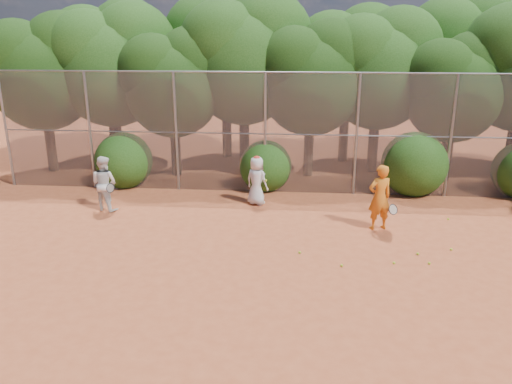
{
  "coord_description": "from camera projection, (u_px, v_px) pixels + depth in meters",
  "views": [
    {
      "loc": [
        0.1,
        -10.28,
        5.23
      ],
      "look_at": [
        -1.0,
        2.5,
        1.1
      ],
      "focal_mm": 35.0,
      "sensor_mm": 36.0,
      "label": 1
    }
  ],
  "objects": [
    {
      "name": "bush_2",
      "position": [
        414.0,
        161.0,
        16.67
      ],
      "size": [
        2.2,
        2.2,
        2.2
      ],
      "primitive_type": "sphere",
      "color": "#1A4010",
      "rests_on": "ground"
    },
    {
      "name": "tree_2",
      "position": [
        174.0,
        79.0,
        18.05
      ],
      "size": [
        3.99,
        3.47,
        5.47
      ],
      "color": "black",
      "rests_on": "ground"
    },
    {
      "name": "ball_1",
      "position": [
        451.0,
        249.0,
        12.49
      ],
      "size": [
        0.07,
        0.07,
        0.07
      ],
      "primitive_type": "sphere",
      "color": "#B7D326",
      "rests_on": "ground"
    },
    {
      "name": "tree_12",
      "position": [
        461.0,
        50.0,
        20.1
      ],
      "size": [
        5.02,
        4.37,
        6.88
      ],
      "color": "black",
      "rests_on": "ground"
    },
    {
      "name": "player_yellow",
      "position": [
        380.0,
        197.0,
        13.61
      ],
      "size": [
        0.91,
        0.66,
        1.84
      ],
      "rotation": [
        0.0,
        0.0,
        3.48
      ],
      "color": "orange",
      "rests_on": "ground"
    },
    {
      "name": "tree_11",
      "position": [
        349.0,
        60.0,
        20.01
      ],
      "size": [
        4.64,
        4.03,
        6.35
      ],
      "color": "black",
      "rests_on": "ground"
    },
    {
      "name": "ball_6",
      "position": [
        429.0,
        263.0,
        11.74
      ],
      "size": [
        0.07,
        0.07,
        0.07
      ],
      "primitive_type": "sphere",
      "color": "#B7D326",
      "rests_on": "ground"
    },
    {
      "name": "bush_1",
      "position": [
        265.0,
        164.0,
        17.14
      ],
      "size": [
        1.8,
        1.8,
        1.8
      ],
      "primitive_type": "sphere",
      "color": "#1A4010",
      "rests_on": "ground"
    },
    {
      "name": "tree_10",
      "position": [
        227.0,
        47.0,
        20.65
      ],
      "size": [
        5.15,
        4.48,
        7.06
      ],
      "color": "black",
      "rests_on": "ground"
    },
    {
      "name": "tree_5",
      "position": [
        380.0,
        65.0,
        18.44
      ],
      "size": [
        4.51,
        3.92,
        6.17
      ],
      "color": "black",
      "rests_on": "ground"
    },
    {
      "name": "ball_0",
      "position": [
        342.0,
        265.0,
        11.63
      ],
      "size": [
        0.07,
        0.07,
        0.07
      ],
      "primitive_type": "sphere",
      "color": "#B7D326",
      "rests_on": "ground"
    },
    {
      "name": "ground",
      "position": [
        290.0,
        273.0,
        11.36
      ],
      "size": [
        80.0,
        80.0,
        0.0
      ],
      "primitive_type": "plane",
      "color": "#A64725",
      "rests_on": "ground"
    },
    {
      "name": "fence_back",
      "position": [
        292.0,
        133.0,
        16.43
      ],
      "size": [
        20.05,
        0.09,
        4.03
      ],
      "color": "gray",
      "rests_on": "ground"
    },
    {
      "name": "tree_3",
      "position": [
        245.0,
        55.0,
        18.56
      ],
      "size": [
        4.89,
        4.26,
        6.7
      ],
      "color": "black",
      "rests_on": "ground"
    },
    {
      "name": "player_teen",
      "position": [
        257.0,
        180.0,
        15.64
      ],
      "size": [
        0.9,
        0.8,
        1.57
      ],
      "rotation": [
        0.0,
        0.0,
        2.62
      ],
      "color": "silver",
      "rests_on": "ground"
    },
    {
      "name": "tree_6",
      "position": [
        455.0,
        84.0,
        17.46
      ],
      "size": [
        3.86,
        3.36,
        5.29
      ],
      "color": "black",
      "rests_on": "ground"
    },
    {
      "name": "tree_4",
      "position": [
        312.0,
        75.0,
        17.97
      ],
      "size": [
        4.19,
        3.64,
        5.73
      ],
      "color": "black",
      "rests_on": "ground"
    },
    {
      "name": "ball_5",
      "position": [
        448.0,
        219.0,
        14.5
      ],
      "size": [
        0.07,
        0.07,
        0.07
      ],
      "primitive_type": "sphere",
      "color": "#B7D326",
      "rests_on": "ground"
    },
    {
      "name": "tree_1",
      "position": [
        113.0,
        61.0,
        18.75
      ],
      "size": [
        4.64,
        4.03,
        6.35
      ],
      "color": "black",
      "rests_on": "ground"
    },
    {
      "name": "bush_0",
      "position": [
        124.0,
        158.0,
        17.52
      ],
      "size": [
        2.0,
        2.0,
        2.0
      ],
      "primitive_type": "sphere",
      "color": "#1A4010",
      "rests_on": "ground"
    },
    {
      "name": "ball_4",
      "position": [
        300.0,
        252.0,
        12.31
      ],
      "size": [
        0.07,
        0.07,
        0.07
      ],
      "primitive_type": "sphere",
      "color": "#B7D326",
      "rests_on": "ground"
    },
    {
      "name": "player_white",
      "position": [
        104.0,
        183.0,
        15.12
      ],
      "size": [
        0.99,
        0.88,
        1.69
      ],
      "rotation": [
        0.0,
        0.0,
        2.8
      ],
      "color": "silver",
      "rests_on": "ground"
    },
    {
      "name": "tree_0",
      "position": [
        43.0,
        68.0,
        18.55
      ],
      "size": [
        4.38,
        3.81,
        6.0
      ],
      "color": "black",
      "rests_on": "ground"
    },
    {
      "name": "tree_9",
      "position": [
        109.0,
        54.0,
        20.96
      ],
      "size": [
        4.83,
        4.2,
        6.62
      ],
      "color": "black",
      "rests_on": "ground"
    },
    {
      "name": "ball_2",
      "position": [
        394.0,
        263.0,
        11.75
      ],
      "size": [
        0.07,
        0.07,
        0.07
      ],
      "primitive_type": "sphere",
      "color": "#B7D326",
      "rests_on": "ground"
    },
    {
      "name": "ball_3",
      "position": [
        418.0,
        254.0,
        12.24
      ],
      "size": [
        0.07,
        0.07,
        0.07
      ],
      "primitive_type": "sphere",
      "color": "#B7D326",
      "rests_on": "ground"
    }
  ]
}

